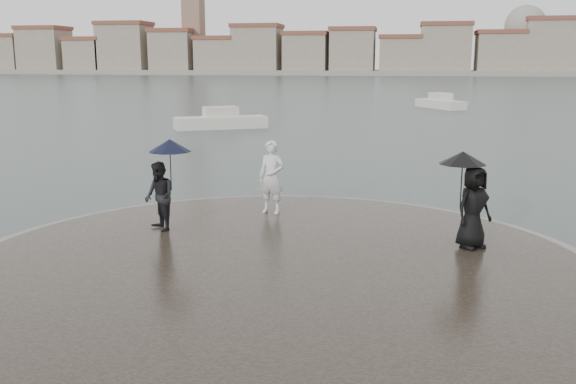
# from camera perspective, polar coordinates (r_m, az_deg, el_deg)

# --- Properties ---
(ground) EXTENTS (400.00, 400.00, 0.00)m
(ground) POSITION_cam_1_polar(r_m,az_deg,el_deg) (9.12, -5.71, -15.13)
(ground) COLOR #2B3835
(ground) RESTS_ON ground
(kerb_ring) EXTENTS (12.50, 12.50, 0.32)m
(kerb_ring) POSITION_cam_1_polar(r_m,az_deg,el_deg) (12.20, -1.12, -7.17)
(kerb_ring) COLOR gray
(kerb_ring) RESTS_ON ground
(quay_tip) EXTENTS (11.90, 11.90, 0.36)m
(quay_tip) POSITION_cam_1_polar(r_m,az_deg,el_deg) (12.19, -1.12, -7.08)
(quay_tip) COLOR #2D261E
(quay_tip) RESTS_ON ground
(statue) EXTENTS (0.74, 0.56, 1.81)m
(statue) POSITION_cam_1_polar(r_m,az_deg,el_deg) (15.78, -1.48, 1.34)
(statue) COLOR silver
(statue) RESTS_ON quay_tip
(visitor_left) EXTENTS (1.19, 1.04, 2.04)m
(visitor_left) POSITION_cam_1_polar(r_m,az_deg,el_deg) (14.41, -11.13, 0.81)
(visitor_left) COLOR black
(visitor_left) RESTS_ON quay_tip
(visitor_right) EXTENTS (1.21, 1.04, 1.95)m
(visitor_right) POSITION_cam_1_polar(r_m,az_deg,el_deg) (13.34, 15.94, -0.28)
(visitor_right) COLOR black
(visitor_right) RESTS_ON quay_tip
(far_skyline) EXTENTS (260.00, 20.00, 37.00)m
(far_skyline) POSITION_cam_1_polar(r_m,az_deg,el_deg) (168.73, 7.77, 12.16)
(far_skyline) COLOR gray
(far_skyline) RESTS_ON ground
(boats) EXTENTS (18.62, 23.74, 1.50)m
(boats) POSITION_cam_1_polar(r_m,az_deg,el_deg) (47.07, 5.45, 7.15)
(boats) COLOR beige
(boats) RESTS_ON ground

